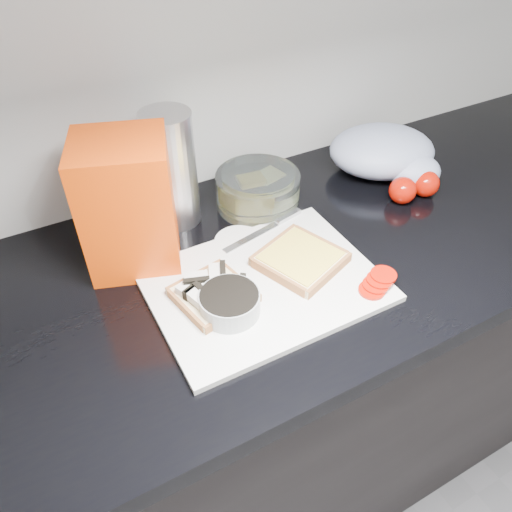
# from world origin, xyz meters

# --- Properties ---
(base_cabinet) EXTENTS (3.50, 0.60, 0.86)m
(base_cabinet) POSITION_xyz_m (0.00, 1.20, 0.43)
(base_cabinet) COLOR black
(base_cabinet) RESTS_ON ground
(countertop) EXTENTS (3.50, 0.64, 0.04)m
(countertop) POSITION_xyz_m (0.00, 1.20, 0.88)
(countertop) COLOR black
(countertop) RESTS_ON base_cabinet
(cutting_board) EXTENTS (0.40, 0.30, 0.01)m
(cutting_board) POSITION_xyz_m (-0.10, 1.13, 0.91)
(cutting_board) COLOR silver
(cutting_board) RESTS_ON countertop
(bread_left) EXTENTS (0.15, 0.15, 0.04)m
(bread_left) POSITION_xyz_m (-0.19, 1.14, 0.92)
(bread_left) COLOR #F7E2AE
(bread_left) RESTS_ON cutting_board
(bread_right) EXTENTS (0.18, 0.18, 0.02)m
(bread_right) POSITION_xyz_m (-0.01, 1.14, 0.92)
(bread_right) COLOR #F7E2AE
(bread_right) RESTS_ON cutting_board
(tomato_slices) EXTENTS (0.09, 0.07, 0.02)m
(tomato_slices) POSITION_xyz_m (0.07, 1.02, 0.92)
(tomato_slices) COLOR #A60F03
(tomato_slices) RESTS_ON cutting_board
(knife) EXTENTS (0.20, 0.06, 0.01)m
(knife) POSITION_xyz_m (-0.00, 1.26, 0.91)
(knife) COLOR #B0B0B4
(knife) RESTS_ON cutting_board
(seed_tub) EXTENTS (0.10, 0.10, 0.05)m
(seed_tub) POSITION_xyz_m (-0.18, 1.09, 0.93)
(seed_tub) COLOR #9EA3A3
(seed_tub) RESTS_ON countertop
(tub_lid) EXTENTS (0.12, 0.12, 0.01)m
(tub_lid) POSITION_xyz_m (-0.08, 1.26, 0.90)
(tub_lid) COLOR silver
(tub_lid) RESTS_ON countertop
(glass_bowl) EXTENTS (0.18, 0.18, 0.07)m
(glass_bowl) POSITION_xyz_m (0.02, 1.36, 0.94)
(glass_bowl) COLOR silver
(glass_bowl) RESTS_ON countertop
(bread_bag) EXTENTS (0.20, 0.19, 0.25)m
(bread_bag) POSITION_xyz_m (-0.27, 1.31, 1.02)
(bread_bag) COLOR red
(bread_bag) RESTS_ON countertop
(steel_canister) EXTENTS (0.10, 0.10, 0.24)m
(steel_canister) POSITION_xyz_m (-0.16, 1.39, 1.02)
(steel_canister) COLOR silver
(steel_canister) RESTS_ON countertop
(grocery_bag) EXTENTS (0.30, 0.29, 0.11)m
(grocery_bag) POSITION_xyz_m (0.34, 1.33, 0.95)
(grocery_bag) COLOR #969EB9
(grocery_bag) RESTS_ON countertop
(whole_tomatoes) EXTENTS (0.12, 0.06, 0.06)m
(whole_tomatoes) POSITION_xyz_m (0.33, 1.22, 0.93)
(whole_tomatoes) COLOR #A60F03
(whole_tomatoes) RESTS_ON countertop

